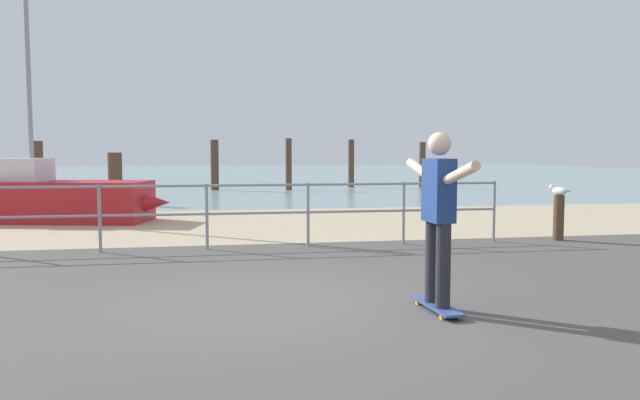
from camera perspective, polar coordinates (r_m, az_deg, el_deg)
ground_plane at (r=5.39m, az=-1.63°, el=-12.23°), size 24.00×10.00×0.04m
beach_strip at (r=13.21m, az=-6.74°, el=-2.24°), size 24.00×6.00×0.04m
sea_surface at (r=41.14m, az=-9.03°, el=2.33°), size 72.00×50.00×0.04m
railing_fence at (r=9.78m, az=-15.12°, el=-0.64°), size 11.22×0.05×1.05m
sailboat at (r=14.62m, az=-23.44°, el=0.13°), size 5.07×2.41×5.19m
skateboard at (r=6.11m, az=10.77°, el=-9.63°), size 0.26×0.81×0.08m
skateboarder at (r=5.95m, az=10.91°, el=-0.72°), size 0.22×1.45×1.65m
bollard_short at (r=11.38m, az=21.21°, el=-1.58°), size 0.18×0.18×0.80m
seagull at (r=11.35m, az=21.22°, el=0.82°), size 0.20×0.49×0.18m
groyne_post_0 at (r=22.38m, az=-24.57°, el=2.58°), size 0.29×0.29×1.89m
groyne_post_1 at (r=18.72m, az=-18.42°, el=1.88°), size 0.40×0.40×1.51m
groyne_post_2 at (r=24.73m, az=-9.72°, el=3.20°), size 0.32×0.32×2.00m
groyne_post_3 at (r=24.34m, az=-2.92°, el=3.30°), size 0.25×0.25×2.05m
groyne_post_4 at (r=26.33m, az=2.90°, el=3.39°), size 0.26×0.26×2.05m
groyne_post_5 at (r=26.31m, az=9.44°, el=3.21°), size 0.27×0.27×1.93m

